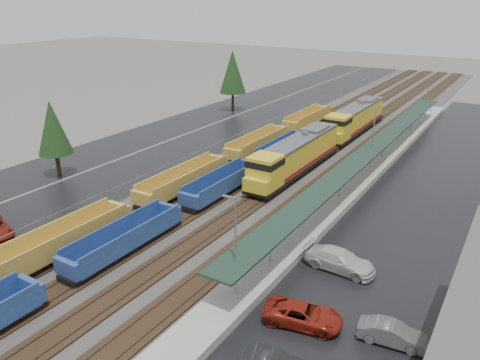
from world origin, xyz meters
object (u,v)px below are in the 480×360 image
(parked_car_east_b, at_px, (303,315))
(parked_car_east_c, at_px, (340,260))
(locomotive_trail, at_px, (354,119))
(parked_car_east_e, at_px, (392,334))
(well_string_yellow, at_px, (131,208))
(locomotive_lead, at_px, (294,156))
(well_string_blue, at_px, (125,240))

(parked_car_east_b, distance_m, parked_car_east_c, 7.54)
(locomotive_trail, distance_m, parked_car_east_e, 47.66)
(locomotive_trail, distance_m, well_string_yellow, 40.72)
(parked_car_east_b, xyz_separation_m, parked_car_east_c, (-0.35, 7.53, 0.10))
(locomotive_trail, bearing_deg, well_string_yellow, -101.33)
(locomotive_lead, height_order, parked_car_east_e, locomotive_lead)
(well_string_yellow, distance_m, well_string_blue, 6.30)
(locomotive_lead, xyz_separation_m, locomotive_trail, (0.00, 21.00, 0.00))
(locomotive_lead, distance_m, locomotive_trail, 21.00)
(well_string_yellow, xyz_separation_m, parked_car_east_c, (20.13, 2.06, -0.35))
(parked_car_east_e, bearing_deg, well_string_blue, 84.07)
(locomotive_lead, distance_m, well_string_blue, 24.14)
(parked_car_east_e, bearing_deg, locomotive_trail, 14.48)
(locomotive_lead, distance_m, parked_car_east_c, 20.82)
(well_string_yellow, distance_m, parked_car_east_e, 26.25)
(well_string_blue, bearing_deg, parked_car_east_b, -2.11)
(parked_car_east_b, relative_size, parked_car_east_c, 0.92)
(well_string_yellow, xyz_separation_m, well_string_blue, (4.00, -4.86, -0.05))
(parked_car_east_b, xyz_separation_m, parked_car_east_e, (5.42, 1.25, -0.03))
(locomotive_trail, relative_size, parked_car_east_b, 3.94)
(well_string_blue, height_order, parked_car_east_c, well_string_blue)
(well_string_yellow, distance_m, parked_car_east_c, 20.24)
(parked_car_east_c, bearing_deg, well_string_blue, 115.18)
(well_string_yellow, relative_size, parked_car_east_c, 17.06)
(well_string_blue, bearing_deg, locomotive_lead, 80.45)
(locomotive_lead, distance_m, well_string_yellow, 20.57)
(locomotive_lead, xyz_separation_m, well_string_blue, (-4.00, -23.77, -1.33))
(locomotive_lead, distance_m, parked_car_east_e, 29.31)
(well_string_yellow, xyz_separation_m, parked_car_east_e, (25.90, -4.22, -0.48))
(locomotive_trail, xyz_separation_m, parked_car_east_b, (12.48, -45.38, -1.72))
(locomotive_lead, xyz_separation_m, parked_car_east_e, (17.90, -23.14, -1.75))
(parked_car_east_c, xyz_separation_m, parked_car_east_e, (5.77, -6.29, -0.12))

